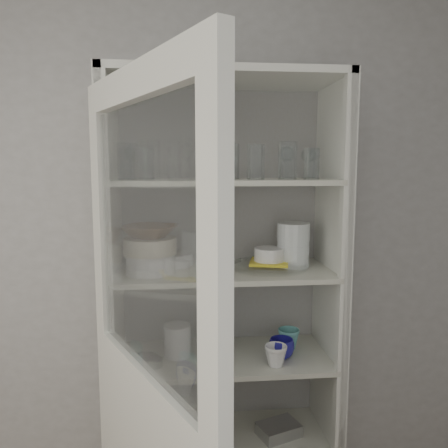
% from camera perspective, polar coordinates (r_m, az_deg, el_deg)
% --- Properties ---
extents(wall_back, '(3.60, 0.02, 2.60)m').
position_cam_1_polar(wall_back, '(2.16, -5.87, -3.60)').
color(wall_back, '#A1A09D').
rests_on(wall_back, ground).
extents(pantry_cabinet, '(1.00, 0.45, 2.10)m').
position_cam_1_polar(pantry_cabinet, '(2.11, -0.17, -13.98)').
color(pantry_cabinet, silver).
rests_on(pantry_cabinet, floor).
extents(cupboard_door, '(0.44, 0.82, 2.00)m').
position_cam_1_polar(cupboard_door, '(1.53, -9.90, -26.02)').
color(cupboard_door, silver).
rests_on(cupboard_door, floor).
extents(tumbler_0, '(0.07, 0.07, 0.13)m').
position_cam_1_polar(tumbler_0, '(1.79, -10.09, 7.69)').
color(tumbler_0, silver).
rests_on(tumbler_0, shelf_glass).
extents(tumbler_1, '(0.08, 0.08, 0.15)m').
position_cam_1_polar(tumbler_1, '(1.78, -12.60, 7.96)').
color(tumbler_1, silver).
rests_on(tumbler_1, shelf_glass).
extents(tumbler_2, '(0.09, 0.09, 0.13)m').
position_cam_1_polar(tumbler_2, '(1.80, -0.48, 7.95)').
color(tumbler_2, silver).
rests_on(tumbler_2, shelf_glass).
extents(tumbler_3, '(0.09, 0.09, 0.15)m').
position_cam_1_polar(tumbler_3, '(1.74, 0.27, 8.18)').
color(tumbler_3, silver).
rests_on(tumbler_3, shelf_glass).
extents(tumbler_4, '(0.09, 0.09, 0.14)m').
position_cam_1_polar(tumbler_4, '(1.77, 4.17, 8.05)').
color(tumbler_4, silver).
rests_on(tumbler_4, shelf_glass).
extents(tumbler_5, '(0.07, 0.07, 0.13)m').
position_cam_1_polar(tumbler_5, '(1.85, 11.38, 7.70)').
color(tumbler_5, silver).
rests_on(tumbler_5, shelf_glass).
extents(tumbler_6, '(0.08, 0.08, 0.16)m').
position_cam_1_polar(tumbler_6, '(1.84, 8.30, 8.19)').
color(tumbler_6, silver).
rests_on(tumbler_6, shelf_glass).
extents(tumbler_7, '(0.08, 0.08, 0.13)m').
position_cam_1_polar(tumbler_7, '(1.89, -12.52, 7.68)').
color(tumbler_7, silver).
rests_on(tumbler_7, shelf_glass).
extents(tumbler_8, '(0.08, 0.08, 0.15)m').
position_cam_1_polar(tumbler_8, '(1.89, -12.01, 7.97)').
color(tumbler_8, silver).
rests_on(tumbler_8, shelf_glass).
extents(tumbler_9, '(0.09, 0.09, 0.15)m').
position_cam_1_polar(tumbler_9, '(1.94, 0.87, 8.17)').
color(tumbler_9, silver).
rests_on(tumbler_9, shelf_glass).
extents(goblet_0, '(0.08, 0.08, 0.17)m').
position_cam_1_polar(goblet_0, '(2.00, -12.02, 8.22)').
color(goblet_0, silver).
rests_on(goblet_0, shelf_glass).
extents(goblet_1, '(0.07, 0.07, 0.15)m').
position_cam_1_polar(goblet_1, '(2.00, -1.81, 8.15)').
color(goblet_1, silver).
rests_on(goblet_1, shelf_glass).
extents(goblet_2, '(0.07, 0.07, 0.16)m').
position_cam_1_polar(goblet_2, '(2.04, 8.11, 8.16)').
color(goblet_2, silver).
rests_on(goblet_2, shelf_glass).
extents(goblet_3, '(0.07, 0.07, 0.15)m').
position_cam_1_polar(goblet_3, '(2.10, 10.97, 8.00)').
color(goblet_3, silver).
rests_on(goblet_3, shelf_glass).
extents(plate_stack_front, '(0.21, 0.21, 0.08)m').
position_cam_1_polar(plate_stack_front, '(1.90, -9.59, -5.10)').
color(plate_stack_front, white).
rests_on(plate_stack_front, shelf_plates).
extents(plate_stack_back, '(0.20, 0.20, 0.06)m').
position_cam_1_polar(plate_stack_back, '(2.05, -6.87, -4.51)').
color(plate_stack_back, white).
rests_on(plate_stack_back, shelf_plates).
extents(cream_bowl, '(0.29, 0.29, 0.07)m').
position_cam_1_polar(cream_bowl, '(1.89, -9.64, -2.82)').
color(cream_bowl, beige).
rests_on(cream_bowl, plate_stack_front).
extents(terracotta_bowl, '(0.28, 0.28, 0.05)m').
position_cam_1_polar(terracotta_bowl, '(1.88, -9.68, -0.95)').
color(terracotta_bowl, '#4C311B').
rests_on(terracotta_bowl, cream_bowl).
extents(glass_platter, '(0.46, 0.46, 0.02)m').
position_cam_1_polar(glass_platter, '(1.99, 5.91, -5.41)').
color(glass_platter, silver).
rests_on(glass_platter, shelf_plates).
extents(yellow_trivet, '(0.20, 0.20, 0.01)m').
position_cam_1_polar(yellow_trivet, '(1.99, 5.92, -4.97)').
color(yellow_trivet, yellow).
rests_on(yellow_trivet, glass_platter).
extents(white_ramekin, '(0.16, 0.16, 0.06)m').
position_cam_1_polar(white_ramekin, '(1.98, 5.93, -3.97)').
color(white_ramekin, white).
rests_on(white_ramekin, yellow_trivet).
extents(grey_bowl_stack, '(0.15, 0.15, 0.20)m').
position_cam_1_polar(grey_bowl_stack, '(2.02, 9.02, -2.69)').
color(grey_bowl_stack, silver).
rests_on(grey_bowl_stack, shelf_plates).
extents(mug_blue, '(0.12, 0.12, 0.09)m').
position_cam_1_polar(mug_blue, '(2.05, 7.53, -15.80)').
color(mug_blue, navy).
rests_on(mug_blue, shelf_mugs).
extents(mug_teal, '(0.11, 0.11, 0.09)m').
position_cam_1_polar(mug_teal, '(2.15, 8.44, -14.61)').
color(mug_teal, teal).
rests_on(mug_teal, shelf_mugs).
extents(mug_white, '(0.11, 0.11, 0.09)m').
position_cam_1_polar(mug_white, '(1.97, 6.78, -16.70)').
color(mug_white, white).
rests_on(mug_white, shelf_mugs).
extents(teal_jar, '(0.10, 0.10, 0.12)m').
position_cam_1_polar(teal_jar, '(2.07, -1.74, -15.07)').
color(teal_jar, teal).
rests_on(teal_jar, shelf_mugs).
extents(measuring_cups, '(0.11, 0.11, 0.04)m').
position_cam_1_polar(measuring_cups, '(1.99, -10.23, -17.27)').
color(measuring_cups, '#ABABAB').
rests_on(measuring_cups, shelf_mugs).
extents(white_canister, '(0.15, 0.15, 0.14)m').
position_cam_1_polar(white_canister, '(2.06, -6.11, -14.87)').
color(white_canister, white).
rests_on(white_canister, shelf_mugs).
extents(cream_dish, '(0.27, 0.27, 0.06)m').
position_cam_1_polar(cream_dish, '(2.27, -6.02, -25.13)').
color(cream_dish, beige).
rests_on(cream_dish, shelf_bot).
extents(tin_box, '(0.22, 0.19, 0.06)m').
position_cam_1_polar(tin_box, '(2.28, 7.16, -25.09)').
color(tin_box, '#A2A2A2').
rests_on(tin_box, shelf_bot).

